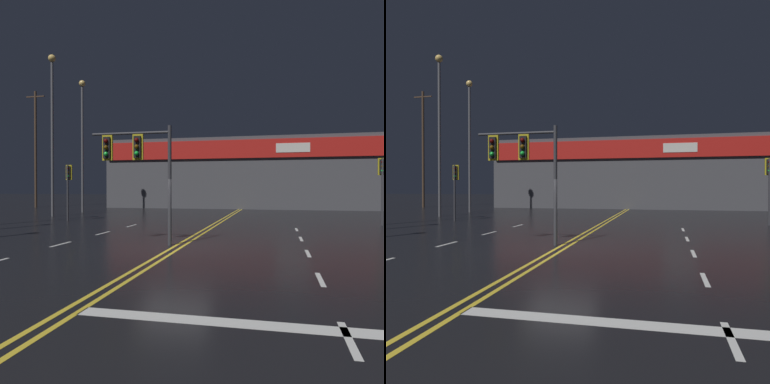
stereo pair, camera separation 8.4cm
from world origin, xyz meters
TOP-DOWN VIEW (x-y plane):
  - ground_plane at (0.00, 0.00)m, footprint 200.00×200.00m
  - road_markings at (0.82, -1.24)m, footprint 13.59×60.00m
  - traffic_signal_median at (-1.76, 0.64)m, footprint 3.24×0.36m
  - traffic_signal_corner_northwest at (-9.86, 9.34)m, footprint 0.42×0.36m
  - traffic_signal_corner_northeast at (9.51, 10.61)m, footprint 0.42×0.36m
  - streetlight_far_left at (-13.27, 17.30)m, footprint 0.56×0.56m
  - streetlight_far_right at (-13.02, 12.35)m, footprint 0.56×0.56m
  - building_backdrop at (0.00, 29.72)m, footprint 29.08×10.23m
  - utility_pole_row at (-2.35, 23.57)m, footprint 45.29×0.26m

SIDE VIEW (x-z plane):
  - ground_plane at x=0.00m, z-range 0.00..0.00m
  - road_markings at x=0.82m, z-range 0.00..0.01m
  - traffic_signal_corner_northwest at x=-9.86m, z-range 0.87..4.56m
  - traffic_signal_corner_northeast at x=9.51m, z-range 0.92..4.82m
  - traffic_signal_median at x=-1.76m, z-range 1.14..5.67m
  - building_backdrop at x=0.00m, z-range 0.01..7.36m
  - utility_pole_row at x=-2.35m, z-range -0.19..12.64m
  - streetlight_far_left at x=-13.27m, z-range 1.40..13.10m
  - streetlight_far_right at x=-13.02m, z-range 1.42..13.65m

